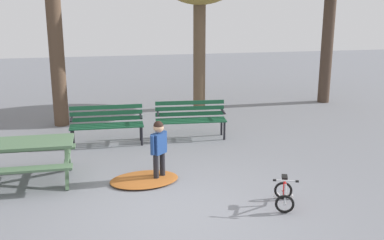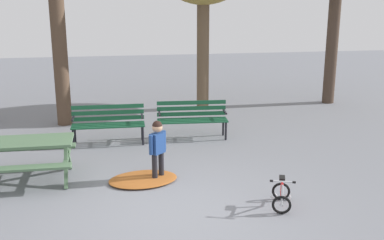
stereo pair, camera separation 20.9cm
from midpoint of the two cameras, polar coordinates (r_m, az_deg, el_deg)
The scene contains 7 objects.
ground at distance 7.65m, azimuth -1.34°, elevation -10.70°, with size 36.00×36.00×0.00m, color slate.
picnic_table at distance 9.01m, azimuth -19.01°, elevation -3.39°, with size 1.81×1.36×0.79m.
park_bench_far_left at distance 10.80m, azimuth -9.38°, elevation -0.13°, with size 1.60×0.47×0.85m.
park_bench_left at distance 11.04m, azimuth 0.55°, elevation 0.43°, with size 1.62×0.54×0.85m.
child_standing at distance 8.59m, azimuth -3.41°, elevation -3.01°, with size 0.33×0.31×1.11m.
kids_bicycle at distance 7.85m, azimuth 11.33°, elevation -8.71°, with size 0.50×0.63×0.54m.
leaf_pile at distance 8.76m, azimuth -5.14°, elevation -7.00°, with size 1.24×0.87×0.07m, color #9E5623.
Camera 2 is at (-0.79, -6.83, 3.37)m, focal length 44.93 mm.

